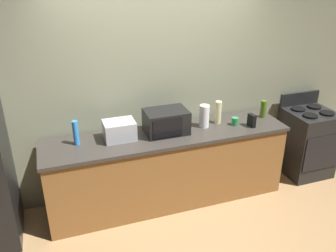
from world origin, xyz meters
name	(u,v)px	position (x,y,z in m)	size (l,w,h in m)	color
ground_plane	(179,219)	(0.00, 0.00, 0.00)	(8.00, 8.00, 0.00)	#A87F51
back_wall	(157,86)	(0.00, 0.81, 1.35)	(6.40, 0.10, 2.70)	gray
counter_run	(168,168)	(0.00, 0.40, 0.45)	(2.84, 0.64, 0.90)	brown
stove_range	(307,142)	(2.00, 0.40, 0.46)	(0.60, 0.61, 1.08)	black
microwave	(166,122)	(-0.01, 0.45, 1.04)	(0.48, 0.35, 0.27)	black
toaster_oven	(119,130)	(-0.54, 0.46, 1.01)	(0.34, 0.26, 0.21)	#B7BABF
paper_towel_roll	(204,116)	(0.47, 0.45, 1.04)	(0.12, 0.12, 0.27)	white
cordless_phone	(252,121)	(1.00, 0.27, 0.98)	(0.05, 0.11, 0.15)	black
bottle_olive_oil	(263,109)	(1.29, 0.47, 1.01)	(0.07, 0.07, 0.22)	#4C6B19
bottle_hand_soap	(218,112)	(0.67, 0.49, 1.04)	(0.08, 0.08, 0.28)	beige
bottle_spray_cleaner	(76,133)	(-1.01, 0.48, 1.04)	(0.06, 0.06, 0.27)	#338CE5
mug_green	(235,121)	(0.84, 0.37, 0.95)	(0.08, 0.08, 0.09)	#2D8C47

